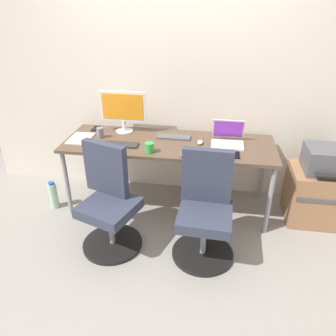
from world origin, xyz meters
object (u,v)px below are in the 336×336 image
Objects in this scene: side_cabinet at (317,195)px; water_bottle_on_floor at (53,195)px; open_laptop at (228,138)px; coffee_mug at (149,148)px; printer at (326,160)px; office_chair_left at (109,203)px; office_chair_right at (205,211)px; desktop_monitor at (123,109)px.

water_bottle_on_floor is at bearing -175.31° from side_cabinet.
coffee_mug is (-0.71, -0.31, -0.01)m from open_laptop.
coffee_mug is (1.07, -0.03, 0.65)m from water_bottle_on_floor.
printer is at bearing -90.00° from side_cabinet.
coffee_mug is (-1.63, -0.25, 0.12)m from printer.
office_chair_right is (0.84, 0.00, 0.00)m from office_chair_left.
printer reaches higher than water_bottle_on_floor.
water_bottle_on_floor is 1.19m from desktop_monitor.
office_chair_left is at bearing -179.76° from office_chair_right.
side_cabinet is 2.71m from water_bottle_on_floor.
water_bottle_on_floor is 0.65× the size of desktop_monitor.
water_bottle_on_floor is 1.92m from open_laptop.
side_cabinet is at bearing 30.98° from office_chair_right.
office_chair_left is at bearing -125.82° from coffee_mug.
office_chair_right is 1.28m from printer.
office_chair_right reaches higher than water_bottle_on_floor.
office_chair_right is at bearing -102.88° from open_laptop.
coffee_mug is (0.37, -0.46, -0.20)m from desktop_monitor.
office_chair_right reaches higher than coffee_mug.
office_chair_right is 0.82m from open_laptop.
water_bottle_on_floor is (-1.62, 0.43, -0.28)m from office_chair_right.
open_laptop is at bearing 23.72° from coffee_mug.
coffee_mug reaches higher than printer.
office_chair_right reaches higher than side_cabinet.
office_chair_left reaches higher than water_bottle_on_floor.
office_chair_left is 3.03× the size of open_laptop.
office_chair_right is 1.70m from water_bottle_on_floor.
open_laptop reaches higher than printer.
office_chair_left is 1.00× the size of office_chair_right.
desktop_monitor is at bearing 136.82° from office_chair_right.
office_chair_right is at bearing -43.18° from desktop_monitor.
desktop_monitor reaches higher than office_chair_left.
open_laptop reaches higher than coffee_mug.
desktop_monitor is 1.55× the size of open_laptop.
water_bottle_on_floor is at bearing -148.16° from desktop_monitor.
coffee_mug is at bearing -51.57° from desktop_monitor.
office_chair_left is at bearing -161.24° from side_cabinet.
side_cabinet is at bearing 18.76° from office_chair_left.
printer is at bearing 18.73° from office_chair_left.
office_chair_right reaches higher than printer.
side_cabinet is 1.81× the size of water_bottle_on_floor.
printer is 1.29× the size of open_laptop.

